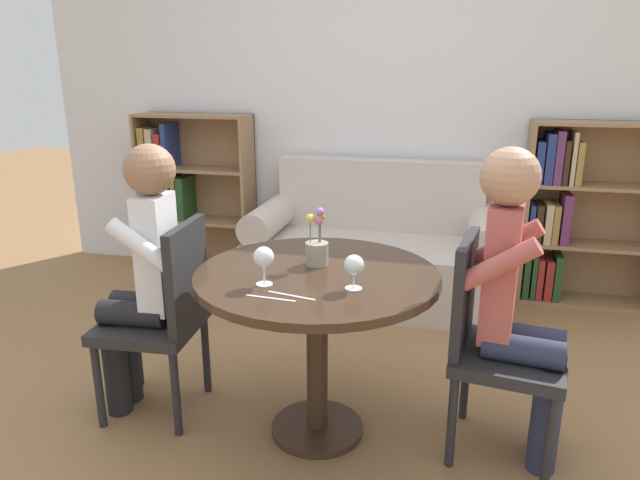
% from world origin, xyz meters
% --- Properties ---
extents(ground_plane, '(16.00, 16.00, 0.00)m').
position_xyz_m(ground_plane, '(0.00, 0.00, 0.00)').
color(ground_plane, olive).
extents(back_wall, '(5.20, 0.05, 2.70)m').
position_xyz_m(back_wall, '(0.00, 2.03, 1.35)').
color(back_wall, silver).
rests_on(back_wall, ground_plane).
extents(round_table, '(0.99, 0.99, 0.74)m').
position_xyz_m(round_table, '(0.00, 0.00, 0.60)').
color(round_table, '#382619').
rests_on(round_table, ground_plane).
extents(couch, '(1.67, 0.80, 0.92)m').
position_xyz_m(couch, '(0.00, 1.60, 0.31)').
color(couch, beige).
rests_on(couch, ground_plane).
extents(bookshelf_left, '(0.87, 0.28, 1.21)m').
position_xyz_m(bookshelf_left, '(-1.52, 1.87, 0.60)').
color(bookshelf_left, '#93704C').
rests_on(bookshelf_left, ground_plane).
extents(bookshelf_right, '(0.87, 0.28, 1.21)m').
position_xyz_m(bookshelf_right, '(1.29, 1.87, 0.60)').
color(bookshelf_right, '#93704C').
rests_on(bookshelf_right, ground_plane).
extents(chair_left, '(0.45, 0.45, 0.90)m').
position_xyz_m(chair_left, '(-0.70, 0.01, 0.49)').
color(chair_left, '#232326').
rests_on(chair_left, ground_plane).
extents(chair_right, '(0.48, 0.48, 0.90)m').
position_xyz_m(chair_right, '(0.70, 0.07, 0.49)').
color(chair_right, '#232326').
rests_on(chair_right, ground_plane).
extents(person_left, '(0.43, 0.36, 1.23)m').
position_xyz_m(person_left, '(-0.78, -0.00, 0.67)').
color(person_left, black).
rests_on(person_left, ground_plane).
extents(person_right, '(0.45, 0.38, 1.26)m').
position_xyz_m(person_right, '(0.78, 0.04, 0.69)').
color(person_right, '#282D47').
rests_on(person_right, ground_plane).
extents(wine_glass_left, '(0.08, 0.08, 0.15)m').
position_xyz_m(wine_glass_left, '(-0.16, -0.18, 0.85)').
color(wine_glass_left, white).
rests_on(wine_glass_left, round_table).
extents(wine_glass_right, '(0.08, 0.08, 0.13)m').
position_xyz_m(wine_glass_right, '(0.18, -0.15, 0.83)').
color(wine_glass_right, white).
rests_on(wine_glass_right, round_table).
extents(flower_vase, '(0.10, 0.10, 0.24)m').
position_xyz_m(flower_vase, '(-0.02, 0.09, 0.82)').
color(flower_vase, '#9E9384').
rests_on(flower_vase, round_table).
extents(knife_left_setting, '(0.19, 0.05, 0.00)m').
position_xyz_m(knife_left_setting, '(-0.03, -0.27, 0.74)').
color(knife_left_setting, silver).
rests_on(knife_left_setting, round_table).
extents(fork_left_setting, '(0.19, 0.03, 0.00)m').
position_xyz_m(fork_left_setting, '(-0.10, -0.31, 0.74)').
color(fork_left_setting, silver).
rests_on(fork_left_setting, round_table).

